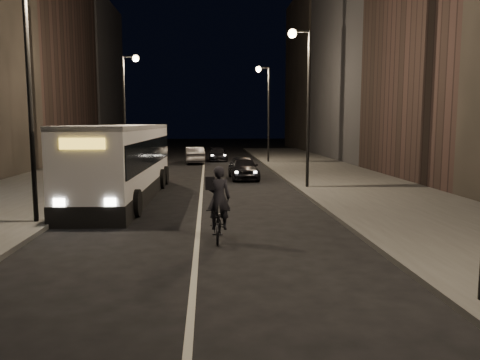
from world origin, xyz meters
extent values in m
plane|color=black|center=(0.00, 0.00, 0.00)|extent=(180.00, 180.00, 0.00)
cube|color=#3A3A38|center=(8.50, 14.00, 0.08)|extent=(7.00, 70.00, 0.16)
cube|color=#3A3A38|center=(-8.50, 14.00, 0.08)|extent=(7.00, 70.00, 0.16)
cube|color=black|center=(16.00, 27.50, 10.50)|extent=(8.00, 61.00, 21.00)
cube|color=black|center=(-16.00, 28.50, 11.00)|extent=(8.00, 61.00, 22.00)
cylinder|color=black|center=(5.60, 12.00, 4.16)|extent=(0.16, 0.16, 8.00)
cube|color=black|center=(5.15, 12.00, 8.16)|extent=(0.90, 0.08, 0.08)
sphere|color=#FFD18C|center=(4.70, 12.00, 8.06)|extent=(0.44, 0.44, 0.44)
cylinder|color=black|center=(5.60, 28.00, 4.16)|extent=(0.16, 0.16, 8.00)
cube|color=black|center=(5.15, 28.00, 8.16)|extent=(0.90, 0.08, 0.08)
sphere|color=#FFD18C|center=(4.70, 28.00, 8.06)|extent=(0.44, 0.44, 0.44)
cylinder|color=black|center=(-5.60, 4.00, 4.16)|extent=(0.16, 0.16, 8.00)
cylinder|color=black|center=(-5.60, 22.00, 4.16)|extent=(0.16, 0.16, 8.00)
cube|color=black|center=(-5.15, 22.00, 8.16)|extent=(0.90, 0.08, 0.08)
sphere|color=#FFD18C|center=(-4.70, 22.00, 8.06)|extent=(0.44, 0.44, 0.44)
cube|color=white|center=(-3.60, 9.76, 1.69)|extent=(3.00, 12.77, 3.39)
cube|color=black|center=(-3.60, 9.76, 2.17)|extent=(3.08, 12.35, 1.22)
cube|color=white|center=(-3.60, 9.76, 3.33)|extent=(3.02, 12.77, 0.19)
cube|color=gold|center=(-3.78, 3.41, 2.86)|extent=(1.48, 0.17, 0.37)
cylinder|color=black|center=(-5.05, 5.35, 0.53)|extent=(0.40, 1.07, 1.06)
cylinder|color=black|center=(-2.40, 5.28, 0.53)|extent=(0.40, 1.07, 1.06)
cylinder|color=black|center=(-4.81, 13.82, 0.53)|extent=(0.40, 1.07, 1.06)
cylinder|color=black|center=(-2.16, 13.74, 0.53)|extent=(0.40, 1.07, 1.06)
imported|color=black|center=(0.65, 1.55, 0.52)|extent=(0.78, 2.01, 1.04)
imported|color=black|center=(0.65, 1.35, 1.34)|extent=(0.71, 0.49, 1.90)
imported|color=black|center=(2.57, 16.85, 0.72)|extent=(1.88, 4.30, 1.44)
imported|color=#3A3A3C|center=(-0.81, 28.51, 0.73)|extent=(1.86, 4.53, 1.46)
imported|color=black|center=(1.29, 31.20, 0.60)|extent=(1.74, 4.15, 1.20)
camera|label=1|loc=(0.34, -12.32, 3.56)|focal=35.00mm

